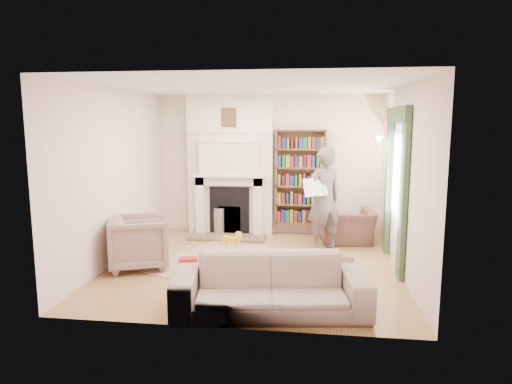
# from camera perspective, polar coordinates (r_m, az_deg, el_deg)

# --- Properties ---
(floor) EXTENTS (4.50, 4.50, 0.00)m
(floor) POSITION_cam_1_polar(r_m,az_deg,el_deg) (7.38, -0.26, -9.16)
(floor) COLOR olive
(floor) RESTS_ON ground
(ceiling) EXTENTS (4.50, 4.50, 0.00)m
(ceiling) POSITION_cam_1_polar(r_m,az_deg,el_deg) (7.03, -0.27, 13.09)
(ceiling) COLOR white
(ceiling) RESTS_ON wall_back
(wall_back) EXTENTS (4.50, 0.00, 4.50)m
(wall_back) POSITION_cam_1_polar(r_m,az_deg,el_deg) (9.29, 1.61, 3.42)
(wall_back) COLOR silver
(wall_back) RESTS_ON floor
(wall_front) EXTENTS (4.50, 0.00, 4.50)m
(wall_front) POSITION_cam_1_polar(r_m,az_deg,el_deg) (4.87, -3.84, -1.60)
(wall_front) COLOR silver
(wall_front) RESTS_ON floor
(wall_left) EXTENTS (0.00, 4.50, 4.50)m
(wall_left) POSITION_cam_1_polar(r_m,az_deg,el_deg) (7.70, -17.11, 1.89)
(wall_left) COLOR silver
(wall_left) RESTS_ON floor
(wall_right) EXTENTS (0.00, 4.50, 4.50)m
(wall_right) POSITION_cam_1_polar(r_m,az_deg,el_deg) (7.12, 17.98, 1.31)
(wall_right) COLOR silver
(wall_right) RESTS_ON floor
(fireplace) EXTENTS (1.70, 0.58, 2.80)m
(fireplace) POSITION_cam_1_polar(r_m,az_deg,el_deg) (9.20, -3.18, 3.27)
(fireplace) COLOR silver
(fireplace) RESTS_ON floor
(bookcase) EXTENTS (1.00, 0.24, 1.85)m
(bookcase) POSITION_cam_1_polar(r_m,az_deg,el_deg) (9.14, 5.58, 1.87)
(bookcase) COLOR brown
(bookcase) RESTS_ON floor
(window) EXTENTS (0.02, 0.90, 1.30)m
(window) POSITION_cam_1_polar(r_m,az_deg,el_deg) (7.51, 17.34, 2.09)
(window) COLOR silver
(window) RESTS_ON wall_right
(curtain_left) EXTENTS (0.07, 0.32, 2.40)m
(curtain_left) POSITION_cam_1_polar(r_m,az_deg,el_deg) (6.85, 17.93, -0.66)
(curtain_left) COLOR #314C31
(curtain_left) RESTS_ON floor
(curtain_right) EXTENTS (0.07, 0.32, 2.40)m
(curtain_right) POSITION_cam_1_polar(r_m,az_deg,el_deg) (8.22, 16.20, 0.94)
(curtain_right) COLOR #314C31
(curtain_right) RESTS_ON floor
(pelmet) EXTENTS (0.09, 1.70, 0.24)m
(pelmet) POSITION_cam_1_polar(r_m,az_deg,el_deg) (7.45, 17.33, 9.22)
(pelmet) COLOR #314C31
(pelmet) RESTS_ON wall_right
(wall_sconce) EXTENTS (0.20, 0.24, 0.24)m
(wall_sconce) POSITION_cam_1_polar(r_m,az_deg,el_deg) (8.53, 14.87, 6.00)
(wall_sconce) COLOR gold
(wall_sconce) RESTS_ON wall_right
(rug) EXTENTS (3.47, 3.15, 0.01)m
(rug) POSITION_cam_1_polar(r_m,az_deg,el_deg) (7.31, -0.95, -9.28)
(rug) COLOR #C5B695
(rug) RESTS_ON floor
(armchair_reading) EXTENTS (1.05, 0.94, 0.63)m
(armchair_reading) POSITION_cam_1_polar(r_m,az_deg,el_deg) (8.79, 11.25, -4.24)
(armchair_reading) COLOR #472726
(armchair_reading) RESTS_ON floor
(armchair_left) EXTENTS (1.17, 1.15, 0.82)m
(armchair_left) POSITION_cam_1_polar(r_m,az_deg,el_deg) (7.41, -14.41, -6.07)
(armchair_left) COLOR #9F9283
(armchair_left) RESTS_ON floor
(sofa) EXTENTS (2.42, 1.21, 0.68)m
(sofa) POSITION_cam_1_polar(r_m,az_deg,el_deg) (5.58, 1.83, -11.55)
(sofa) COLOR #BBB09A
(sofa) RESTS_ON floor
(man_reading) EXTENTS (0.80, 0.73, 1.84)m
(man_reading) POSITION_cam_1_polar(r_m,az_deg,el_deg) (8.06, 8.45, -0.95)
(man_reading) COLOR #584B46
(man_reading) RESTS_ON floor
(newspaper) EXTENTS (0.44, 0.34, 0.30)m
(newspaper) POSITION_cam_1_polar(r_m,az_deg,el_deg) (7.83, 7.42, 0.59)
(newspaper) COLOR white
(newspaper) RESTS_ON man_reading
(coffee_table) EXTENTS (0.81, 0.66, 0.45)m
(coffee_table) POSITION_cam_1_polar(r_m,az_deg,el_deg) (6.32, 8.46, -10.23)
(coffee_table) COLOR #342012
(coffee_table) RESTS_ON floor
(paraffin_heater) EXTENTS (0.28, 0.28, 0.55)m
(paraffin_heater) POSITION_cam_1_polar(r_m,az_deg,el_deg) (9.27, -4.60, -3.66)
(paraffin_heater) COLOR #929699
(paraffin_heater) RESTS_ON floor
(rocking_horse) EXTENTS (0.51, 0.35, 0.41)m
(rocking_horse) POSITION_cam_1_polar(r_m,az_deg,el_deg) (7.93, -3.18, -6.33)
(rocking_horse) COLOR gold
(rocking_horse) RESTS_ON rug
(board_game) EXTENTS (0.40, 0.40, 0.03)m
(board_game) POSITION_cam_1_polar(r_m,az_deg,el_deg) (7.25, -4.81, -9.28)
(board_game) COLOR #CAD149
(board_game) RESTS_ON rug
(game_box_lid) EXTENTS (0.33, 0.26, 0.05)m
(game_box_lid) POSITION_cam_1_polar(r_m,az_deg,el_deg) (7.64, -8.46, -8.33)
(game_box_lid) COLOR #A51C12
(game_box_lid) RESTS_ON rug
(comic_annuals) EXTENTS (0.82, 0.40, 0.02)m
(comic_annuals) POSITION_cam_1_polar(r_m,az_deg,el_deg) (6.98, 1.44, -10.05)
(comic_annuals) COLOR red
(comic_annuals) RESTS_ON rug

